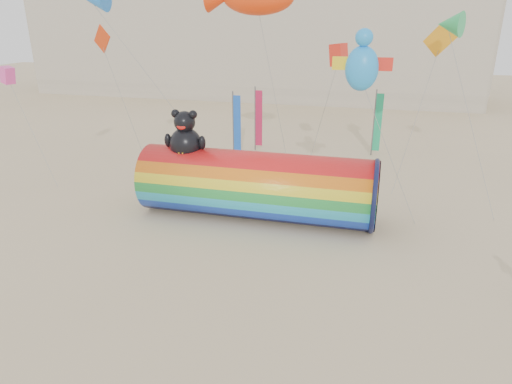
# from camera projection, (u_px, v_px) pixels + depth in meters

# --- Properties ---
(ground) EXTENTS (160.00, 160.00, 0.00)m
(ground) POSITION_uv_depth(u_px,v_px,m) (238.00, 249.00, 21.72)
(ground) COLOR #CCB58C
(ground) RESTS_ON ground
(hotel_building) EXTENTS (60.40, 15.40, 20.60)m
(hotel_building) POSITION_uv_depth(u_px,v_px,m) (250.00, 18.00, 62.38)
(hotel_building) COLOR #B7AD99
(hotel_building) RESTS_ON ground
(windsock_assembly) EXTENTS (12.65, 3.85, 5.83)m
(windsock_assembly) POSITION_uv_depth(u_px,v_px,m) (256.00, 184.00, 24.57)
(windsock_assembly) COLOR red
(windsock_assembly) RESTS_ON ground
(festival_banners) EXTENTS (11.00, 3.78, 5.20)m
(festival_banners) POSITION_uv_depth(u_px,v_px,m) (290.00, 122.00, 35.76)
(festival_banners) COLOR #59595E
(festival_banners) RESTS_ON ground
(flying_kites) EXTENTS (31.41, 8.41, 5.66)m
(flying_kites) POSITION_uv_depth(u_px,v_px,m) (293.00, 11.00, 23.12)
(flying_kites) COLOR #EF3A0C
(flying_kites) RESTS_ON ground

